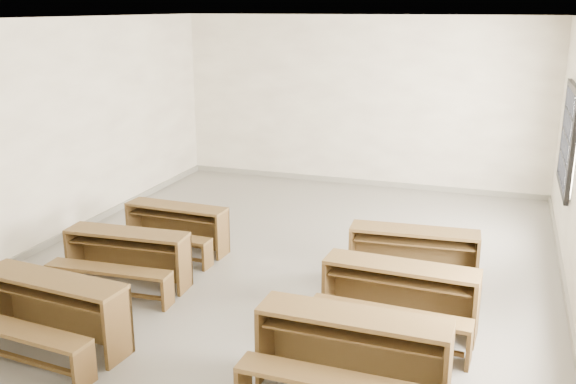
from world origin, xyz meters
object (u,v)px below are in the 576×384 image
(desk_set_1, at_px, (126,255))
(desk_set_3, at_px, (351,350))
(desk_set_0, at_px, (50,308))
(desk_set_2, at_px, (175,225))
(desk_set_5, at_px, (413,253))
(desk_set_4, at_px, (399,293))

(desk_set_1, bearing_deg, desk_set_3, -27.15)
(desk_set_0, distance_m, desk_set_1, 1.55)
(desk_set_0, distance_m, desk_set_2, 2.79)
(desk_set_1, xyz_separation_m, desk_set_2, (0.00, 1.24, -0.02))
(desk_set_0, height_order, desk_set_5, desk_set_0)
(desk_set_2, distance_m, desk_set_5, 3.33)
(desk_set_3, distance_m, desk_set_4, 1.35)
(desk_set_0, height_order, desk_set_1, desk_set_0)
(desk_set_0, xyz_separation_m, desk_set_5, (3.22, 2.73, -0.02))
(desk_set_0, xyz_separation_m, desk_set_1, (-0.11, 1.54, -0.02))
(desk_set_1, distance_m, desk_set_4, 3.37)
(desk_set_0, height_order, desk_set_2, desk_set_0)
(desk_set_0, relative_size, desk_set_5, 1.05)
(desk_set_0, distance_m, desk_set_3, 3.06)
(desk_set_4, distance_m, desk_set_5, 1.24)
(desk_set_4, bearing_deg, desk_set_5, 94.18)
(desk_set_4, relative_size, desk_set_5, 1.02)
(desk_set_1, relative_size, desk_set_3, 0.93)
(desk_set_1, height_order, desk_set_3, desk_set_3)
(desk_set_5, bearing_deg, desk_set_0, -143.84)
(desk_set_3, distance_m, desk_set_5, 2.58)
(desk_set_0, height_order, desk_set_4, desk_set_0)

